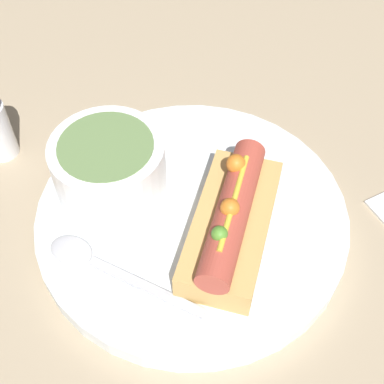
% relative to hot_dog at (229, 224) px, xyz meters
% --- Properties ---
extents(ground_plane, '(4.00, 4.00, 0.00)m').
position_rel_hot_dog_xyz_m(ground_plane, '(0.00, 0.04, -0.04)').
color(ground_plane, tan).
extents(dinner_plate, '(0.30, 0.30, 0.02)m').
position_rel_hot_dog_xyz_m(dinner_plate, '(0.00, 0.04, -0.03)').
color(dinner_plate, white).
rests_on(dinner_plate, ground_plane).
extents(hot_dog, '(0.16, 0.12, 0.06)m').
position_rel_hot_dog_xyz_m(hot_dog, '(0.00, 0.00, 0.00)').
color(hot_dog, tan).
rests_on(hot_dog, dinner_plate).
extents(soup_bowl, '(0.11, 0.11, 0.06)m').
position_rel_hot_dog_xyz_m(soup_bowl, '(-0.02, 0.13, 0.01)').
color(soup_bowl, white).
rests_on(soup_bowl, dinner_plate).
extents(spoon, '(0.05, 0.15, 0.01)m').
position_rel_hot_dog_xyz_m(spoon, '(-0.10, 0.08, -0.02)').
color(spoon, '#B7B7BC').
rests_on(spoon, dinner_plate).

